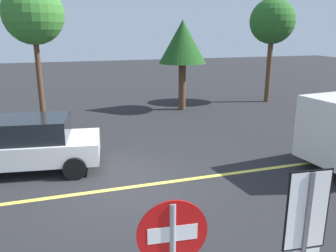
% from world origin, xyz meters
% --- Properties ---
extents(ground_plane, '(80.00, 80.00, 0.00)m').
position_xyz_m(ground_plane, '(0.00, 0.00, 0.00)').
color(ground_plane, '#262628').
extents(lane_marking_centre, '(28.00, 0.16, 0.01)m').
position_xyz_m(lane_marking_centre, '(3.00, 0.00, 0.01)').
color(lane_marking_centre, '#E0D14C').
extents(speed_limit_sign, '(0.54, 0.07, 2.52)m').
position_xyz_m(speed_limit_sign, '(1.21, -5.37, 1.76)').
color(speed_limit_sign, '#4C4C51').
rests_on(speed_limit_sign, ground_plane).
extents(car_white_mid_road, '(4.36, 2.49, 1.58)m').
position_xyz_m(car_white_mid_road, '(-2.34, 2.08, 0.80)').
color(car_white_mid_road, white).
rests_on(car_white_mid_road, ground_plane).
extents(tree_left_verge, '(2.37, 2.37, 5.81)m').
position_xyz_m(tree_left_verge, '(-2.09, 6.77, 4.59)').
color(tree_left_verge, '#513823').
rests_on(tree_left_verge, ground_plane).
extents(tree_centre_verge, '(2.47, 2.47, 5.73)m').
position_xyz_m(tree_centre_verge, '(10.09, 8.83, 4.44)').
color(tree_centre_verge, '#513823').
rests_on(tree_centre_verge, ground_plane).
extents(tree_right_verge, '(2.39, 2.39, 4.52)m').
position_xyz_m(tree_right_verge, '(4.69, 8.37, 3.40)').
color(tree_right_verge, '#513823').
rests_on(tree_right_verge, ground_plane).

